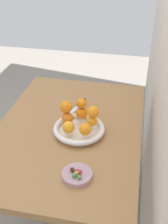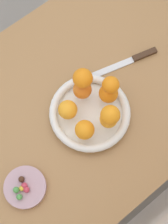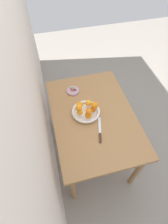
% 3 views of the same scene
% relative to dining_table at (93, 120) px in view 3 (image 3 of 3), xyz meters
% --- Properties ---
extents(ground_plane, '(6.00, 6.00, 0.00)m').
position_rel_dining_table_xyz_m(ground_plane, '(0.00, 0.00, -0.65)').
color(ground_plane, gray).
extents(wall_back, '(4.00, 0.05, 2.50)m').
position_rel_dining_table_xyz_m(wall_back, '(0.00, 0.47, 0.60)').
color(wall_back, beige).
rests_on(wall_back, ground_plane).
extents(dining_table, '(1.10, 0.76, 0.74)m').
position_rel_dining_table_xyz_m(dining_table, '(0.00, 0.00, 0.00)').
color(dining_table, '#9E7042').
rests_on(dining_table, ground_plane).
extents(fruit_bowl, '(0.26, 0.26, 0.04)m').
position_rel_dining_table_xyz_m(fruit_bowl, '(0.03, 0.06, 0.11)').
color(fruit_bowl, white).
rests_on(fruit_bowl, dining_table).
extents(candy_dish, '(0.13, 0.13, 0.02)m').
position_rel_dining_table_xyz_m(candy_dish, '(0.34, 0.12, 0.10)').
color(candy_dish, '#B28C99').
rests_on(candy_dish, dining_table).
extents(orange_0, '(0.06, 0.06, 0.06)m').
position_rel_dining_table_xyz_m(orange_0, '(-0.04, 0.06, 0.16)').
color(orange_0, orange).
rests_on(orange_0, fruit_bowl).
extents(orange_1, '(0.06, 0.06, 0.06)m').
position_rel_dining_table_xyz_m(orange_1, '(0.01, -0.00, 0.16)').
color(orange_1, orange).
rests_on(orange_1, fruit_bowl).
extents(orange_2, '(0.06, 0.06, 0.06)m').
position_rel_dining_table_xyz_m(orange_2, '(0.09, 0.02, 0.16)').
color(orange_2, orange).
rests_on(orange_2, fruit_bowl).
extents(orange_3, '(0.06, 0.06, 0.06)m').
position_rel_dining_table_xyz_m(orange_3, '(0.09, 0.11, 0.16)').
color(orange_3, orange).
rests_on(orange_3, fruit_bowl).
extents(orange_4, '(0.06, 0.06, 0.06)m').
position_rel_dining_table_xyz_m(orange_4, '(0.01, 0.13, 0.16)').
color(orange_4, orange).
rests_on(orange_4, fruit_bowl).
extents(orange_5, '(0.05, 0.05, 0.05)m').
position_rel_dining_table_xyz_m(orange_5, '(-0.05, 0.06, 0.22)').
color(orange_5, orange).
rests_on(orange_5, orange_0).
extents(orange_6, '(0.06, 0.06, 0.06)m').
position_rel_dining_table_xyz_m(orange_6, '(0.02, 0.13, 0.21)').
color(orange_6, orange).
rests_on(orange_6, orange_4).
extents(orange_7, '(0.06, 0.06, 0.06)m').
position_rel_dining_table_xyz_m(orange_7, '(0.01, -0.01, 0.22)').
color(orange_7, orange).
rests_on(orange_7, orange_1).
extents(candy_ball_0, '(0.02, 0.02, 0.02)m').
position_rel_dining_table_xyz_m(candy_ball_0, '(0.37, 0.14, 0.12)').
color(candy_ball_0, '#4C9947').
rests_on(candy_ball_0, candy_dish).
extents(candy_ball_1, '(0.02, 0.02, 0.02)m').
position_rel_dining_table_xyz_m(candy_ball_1, '(0.34, 0.13, 0.12)').
color(candy_ball_1, '#C6384C').
rests_on(candy_ball_1, candy_dish).
extents(candy_ball_2, '(0.02, 0.02, 0.02)m').
position_rel_dining_table_xyz_m(candy_ball_2, '(0.33, 0.10, 0.12)').
color(candy_ball_2, '#472819').
rests_on(candy_ball_2, candy_dish).
extents(candy_ball_3, '(0.02, 0.02, 0.02)m').
position_rel_dining_table_xyz_m(candy_ball_3, '(0.34, 0.12, 0.12)').
color(candy_ball_3, '#C6384C').
rests_on(candy_ball_3, candy_dish).
extents(candy_ball_4, '(0.02, 0.02, 0.02)m').
position_rel_dining_table_xyz_m(candy_ball_4, '(0.36, 0.12, 0.12)').
color(candy_ball_4, '#4C9947').
rests_on(candy_ball_4, candy_dish).
extents(candy_ball_5, '(0.02, 0.02, 0.02)m').
position_rel_dining_table_xyz_m(candy_ball_5, '(0.35, 0.12, 0.12)').
color(candy_ball_5, gold).
rests_on(candy_ball_5, candy_dish).
extents(knife, '(0.26, 0.09, 0.01)m').
position_rel_dining_table_xyz_m(knife, '(-0.19, -0.00, 0.09)').
color(knife, '#3F2819').
rests_on(knife, dining_table).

